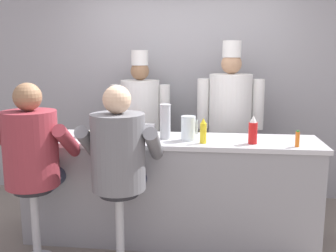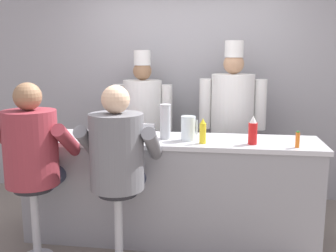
# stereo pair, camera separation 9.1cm
# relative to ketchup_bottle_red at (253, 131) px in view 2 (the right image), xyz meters

# --- Properties ---
(wall_back) EXTENTS (10.00, 0.06, 2.70)m
(wall_back) POSITION_rel_ketchup_bottle_red_xyz_m (-0.73, 1.40, 0.28)
(wall_back) COLOR #99999E
(wall_back) RESTS_ON ground_plane
(diner_counter) EXTENTS (2.68, 0.62, 0.96)m
(diner_counter) POSITION_rel_ketchup_bottle_red_xyz_m (-0.73, 0.13, -0.59)
(diner_counter) COLOR gray
(diner_counter) RESTS_ON ground_plane
(ketchup_bottle_red) EXTENTS (0.08, 0.08, 0.24)m
(ketchup_bottle_red) POSITION_rel_ketchup_bottle_red_xyz_m (0.00, 0.00, 0.00)
(ketchup_bottle_red) COLOR red
(ketchup_bottle_red) RESTS_ON diner_counter
(mustard_bottle_yellow) EXTENTS (0.06, 0.06, 0.22)m
(mustard_bottle_yellow) POSITION_rel_ketchup_bottle_red_xyz_m (-0.42, -0.03, -0.01)
(mustard_bottle_yellow) COLOR yellow
(mustard_bottle_yellow) RESTS_ON diner_counter
(hot_sauce_bottle_orange) EXTENTS (0.03, 0.03, 0.14)m
(hot_sauce_bottle_orange) POSITION_rel_ketchup_bottle_red_xyz_m (0.35, -0.07, -0.05)
(hot_sauce_bottle_orange) COLOR orange
(hot_sauce_bottle_orange) RESTS_ON diner_counter
(water_pitcher_clear) EXTENTS (0.15, 0.13, 0.22)m
(water_pitcher_clear) POSITION_rel_ketchup_bottle_red_xyz_m (-0.55, 0.07, -0.00)
(water_pitcher_clear) COLOR silver
(water_pitcher_clear) RESTS_ON diner_counter
(breakfast_plate) EXTENTS (0.26, 0.26, 0.05)m
(breakfast_plate) POSITION_rel_ketchup_bottle_red_xyz_m (-1.47, 0.12, -0.10)
(breakfast_plate) COLOR white
(breakfast_plate) RESTS_ON diner_counter
(cereal_bowl) EXTENTS (0.16, 0.16, 0.05)m
(cereal_bowl) POSITION_rel_ketchup_bottle_red_xyz_m (-1.27, 0.01, -0.09)
(cereal_bowl) COLOR white
(cereal_bowl) RESTS_ON diner_counter
(coffee_mug_tan) EXTENTS (0.12, 0.08, 0.09)m
(coffee_mug_tan) POSITION_rel_ketchup_bottle_red_xyz_m (-1.15, 0.13, -0.07)
(coffee_mug_tan) COLOR beige
(coffee_mug_tan) RESTS_ON diner_counter
(cup_stack_steel) EXTENTS (0.10, 0.10, 0.31)m
(cup_stack_steel) POSITION_rel_ketchup_bottle_red_xyz_m (-0.76, 0.11, 0.04)
(cup_stack_steel) COLOR #B7BABF
(cup_stack_steel) RESTS_ON diner_counter
(napkin_dispenser_chrome) EXTENTS (0.11, 0.07, 0.15)m
(napkin_dispenser_chrome) POSITION_rel_ketchup_bottle_red_xyz_m (-0.90, 0.04, -0.04)
(napkin_dispenser_chrome) COLOR silver
(napkin_dispenser_chrome) RESTS_ON diner_counter
(diner_seated_maroon) EXTENTS (0.66, 0.65, 1.49)m
(diner_seated_maroon) POSITION_rel_ketchup_bottle_red_xyz_m (-1.79, -0.37, -0.15)
(diner_seated_maroon) COLOR #B2B5BA
(diner_seated_maroon) RESTS_ON ground_plane
(diner_seated_grey) EXTENTS (0.65, 0.64, 1.48)m
(diner_seated_grey) POSITION_rel_ketchup_bottle_red_xyz_m (-1.07, -0.37, -0.15)
(diner_seated_grey) COLOR #B2B5BA
(diner_seated_grey) RESTS_ON ground_plane
(cook_in_whites_near) EXTENTS (0.69, 0.44, 1.76)m
(cook_in_whites_near) POSITION_rel_ketchup_bottle_red_xyz_m (-1.17, 1.08, -0.11)
(cook_in_whites_near) COLOR #232328
(cook_in_whites_near) RESTS_ON ground_plane
(cook_in_whites_far) EXTENTS (0.72, 0.46, 1.86)m
(cook_in_whites_far) POSITION_rel_ketchup_bottle_red_xyz_m (-0.15, 0.99, -0.05)
(cook_in_whites_far) COLOR #232328
(cook_in_whites_far) RESTS_ON ground_plane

